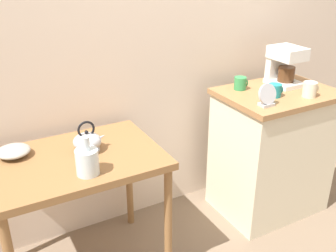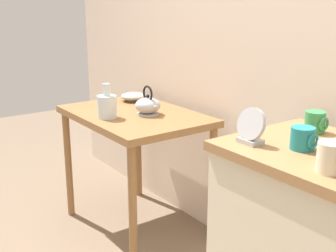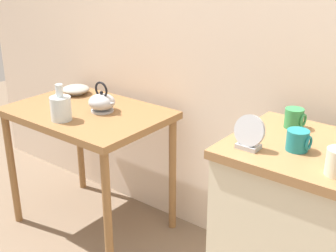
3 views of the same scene
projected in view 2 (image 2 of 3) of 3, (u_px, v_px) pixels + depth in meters
The scene contains 8 objects.
wooden_table at pixel (135, 128), 2.66m from camera, with size 0.89×0.62×0.75m.
bowl_stoneware at pixel (134, 96), 2.93m from camera, with size 0.17×0.17×0.06m.
teakettle at pixel (148, 105), 2.57m from camera, with size 0.18×0.15×0.17m.
glass_carafe_vase at pixel (107, 106), 2.50m from camera, with size 0.11×0.11×0.20m.
mug_dark_teal at pixel (303, 138), 1.55m from camera, with size 0.09×0.08×0.08m.
mug_tall_green at pixel (315, 122), 1.75m from camera, with size 0.09×0.08×0.08m.
mug_small_cream at pixel (332, 158), 1.34m from camera, with size 0.09×0.08×0.09m.
table_clock at pixel (251, 128), 1.61m from camera, with size 0.12×0.06×0.13m.
Camera 2 is at (1.47, -1.34, 1.40)m, focal length 47.50 mm.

